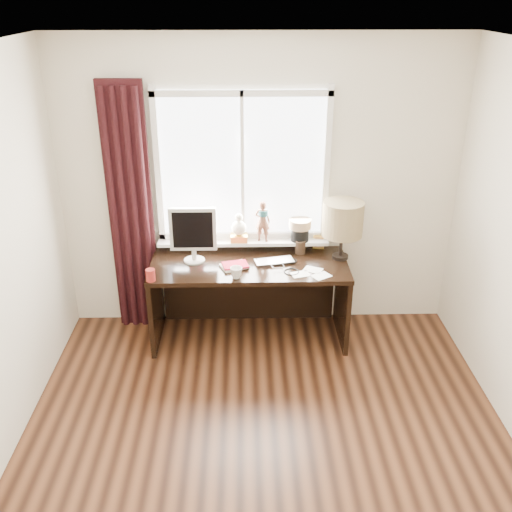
{
  "coord_description": "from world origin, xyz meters",
  "views": [
    {
      "loc": [
        -0.14,
        -2.78,
        2.9
      ],
      "look_at": [
        -0.05,
        1.25,
        1.0
      ],
      "focal_mm": 40.0,
      "sensor_mm": 36.0,
      "label": 1
    }
  ],
  "objects_px": {
    "red_cup": "(151,275)",
    "table_lamp": "(343,220)",
    "desk": "(249,283)",
    "laptop": "(275,261)",
    "mug": "(236,272)",
    "monitor": "(193,232)"
  },
  "relations": [
    {
      "from": "desk",
      "to": "table_lamp",
      "type": "distance_m",
      "value": 1.0
    },
    {
      "from": "desk",
      "to": "monitor",
      "type": "xyz_separation_m",
      "value": [
        -0.47,
        -0.04,
        0.52
      ]
    },
    {
      "from": "table_lamp",
      "to": "mug",
      "type": "bearing_deg",
      "value": -158.69
    },
    {
      "from": "laptop",
      "to": "red_cup",
      "type": "bearing_deg",
      "value": -175.13
    },
    {
      "from": "desk",
      "to": "laptop",
      "type": "bearing_deg",
      "value": -21.74
    },
    {
      "from": "laptop",
      "to": "red_cup",
      "type": "distance_m",
      "value": 1.07
    },
    {
      "from": "red_cup",
      "to": "monitor",
      "type": "bearing_deg",
      "value": 47.73
    },
    {
      "from": "red_cup",
      "to": "desk",
      "type": "bearing_deg",
      "value": 26.38
    },
    {
      "from": "mug",
      "to": "table_lamp",
      "type": "bearing_deg",
      "value": 21.31
    },
    {
      "from": "mug",
      "to": "table_lamp",
      "type": "relative_size",
      "value": 0.19
    },
    {
      "from": "laptop",
      "to": "desk",
      "type": "height_order",
      "value": "laptop"
    },
    {
      "from": "red_cup",
      "to": "table_lamp",
      "type": "xyz_separation_m",
      "value": [
        1.6,
        0.39,
        0.31
      ]
    },
    {
      "from": "red_cup",
      "to": "table_lamp",
      "type": "distance_m",
      "value": 1.68
    },
    {
      "from": "mug",
      "to": "monitor",
      "type": "xyz_separation_m",
      "value": [
        -0.37,
        0.32,
        0.23
      ]
    },
    {
      "from": "laptop",
      "to": "mug",
      "type": "relative_size",
      "value": 3.32
    },
    {
      "from": "desk",
      "to": "table_lamp",
      "type": "xyz_separation_m",
      "value": [
        0.8,
        -0.01,
        0.61
      ]
    },
    {
      "from": "mug",
      "to": "red_cup",
      "type": "relative_size",
      "value": 1.0
    },
    {
      "from": "laptop",
      "to": "mug",
      "type": "bearing_deg",
      "value": -152.14
    },
    {
      "from": "mug",
      "to": "desk",
      "type": "relative_size",
      "value": 0.06
    },
    {
      "from": "laptop",
      "to": "monitor",
      "type": "xyz_separation_m",
      "value": [
        -0.69,
        0.05,
        0.26
      ]
    },
    {
      "from": "desk",
      "to": "table_lamp",
      "type": "bearing_deg",
      "value": -0.49
    },
    {
      "from": "red_cup",
      "to": "monitor",
      "type": "distance_m",
      "value": 0.53
    }
  ]
}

